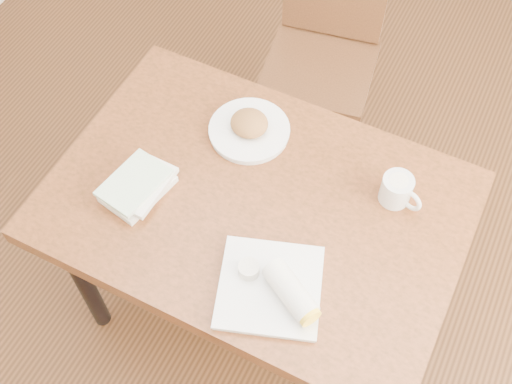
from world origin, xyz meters
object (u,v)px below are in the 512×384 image
at_px(plate_scone, 249,128).
at_px(coffee_mug, 398,190).
at_px(table, 256,216).
at_px(plate_burrito, 276,288).
at_px(chair_far, 325,41).
at_px(book_stack, 138,186).

relative_size(plate_scone, coffee_mug, 1.93).
bearing_deg(table, plate_burrito, -52.98).
bearing_deg(coffee_mug, plate_scone, 176.76).
height_order(plate_scone, plate_burrito, plate_burrito).
height_order(chair_far, coffee_mug, chair_far).
relative_size(chair_far, book_stack, 4.28).
relative_size(chair_far, plate_burrito, 2.78).
distance_m(table, coffee_mug, 0.43).
bearing_deg(plate_burrito, book_stack, 167.21).
xyz_separation_m(plate_scone, book_stack, (-0.19, -0.34, 0.00)).
distance_m(coffee_mug, book_stack, 0.75).
bearing_deg(plate_scone, chair_far, 91.29).
relative_size(table, coffee_mug, 9.12).
xyz_separation_m(plate_scone, coffee_mug, (0.49, -0.03, 0.02)).
relative_size(plate_burrito, book_stack, 1.54).
height_order(chair_far, plate_scone, chair_far).
distance_m(plate_scone, coffee_mug, 0.49).
xyz_separation_m(table, plate_burrito, (0.18, -0.23, 0.11)).
bearing_deg(plate_scone, book_stack, -119.43).
bearing_deg(table, coffee_mug, 27.90).
height_order(coffee_mug, plate_burrito, same).
distance_m(chair_far, plate_burrito, 1.20).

